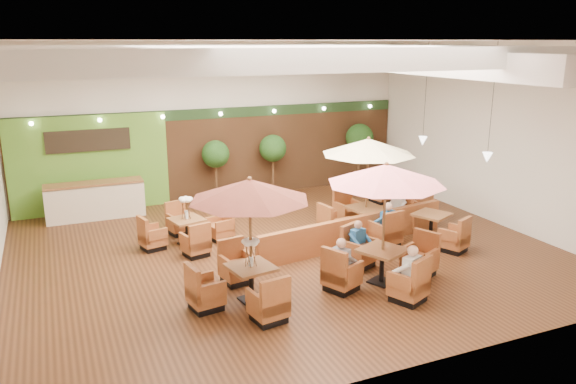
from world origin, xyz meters
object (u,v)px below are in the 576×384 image
table_5 (398,199)px  diner_2 (342,259)px  service_counter (95,200)px  table_1 (385,203)px  table_4 (431,227)px  diner_4 (397,206)px  topiary_0 (216,157)px  table_0 (247,214)px  table_2 (368,170)px  table_3 (187,230)px  topiary_2 (359,140)px  topiary_1 (273,151)px  diner_3 (386,220)px  booth_divider (356,231)px  diner_0 (409,268)px  diner_1 (359,239)px

table_5 → diner_2: 6.66m
service_counter → table_1: (5.68, -7.87, 1.37)m
table_4 → diner_4: size_ratio=3.74×
service_counter → table_1: 9.80m
table_1 → topiary_0: bearing=77.1°
table_0 → table_1: (3.18, -0.32, -0.03)m
table_2 → table_3: 5.35m
table_5 → topiary_2: size_ratio=1.20×
topiary_0 → topiary_1: topiary_1 is taller
table_1 → table_4: size_ratio=1.07×
table_2 → table_5: (2.23, 1.62, -1.55)m
table_2 → diner_3: bearing=-98.2°
table_4 → diner_4: 1.25m
service_counter → table_4: service_counter is taller
booth_divider → topiary_0: (-2.28, 5.72, 1.21)m
table_1 → topiary_1: table_1 is taller
diner_2 → diner_3: size_ratio=1.00×
topiary_0 → topiary_1: size_ratio=0.97×
table_5 → diner_4: 2.02m
table_5 → diner_4: size_ratio=3.86×
table_0 → topiary_0: size_ratio=1.27×
table_4 → topiary_2: topiary_2 is taller
table_5 → topiary_1: size_ratio=1.30×
booth_divider → diner_4: diner_4 is taller
diner_0 → diner_2: bearing=112.6°
diner_2 → table_4: bearing=85.9°
service_counter → table_4: (8.56, -5.91, -0.20)m
table_4 → diner_2: bearing=-178.1°
table_2 → topiary_2: 5.65m
diner_0 → table_2: bearing=48.8°
table_0 → diner_3: size_ratio=3.48×
table_3 → topiary_0: bearing=49.1°
topiary_2 → table_0: bearing=-133.1°
topiary_1 → topiary_2: (3.57, 0.00, 0.14)m
table_5 → diner_0: 6.83m
topiary_0 → table_2: bearing=-58.7°
diner_4 → topiary_2: bearing=-32.8°
diner_4 → table_2: bearing=75.0°
table_0 → topiary_2: size_ratio=1.14×
table_5 → diner_1: diner_1 is taller
service_counter → diner_2: bearing=-59.6°
table_2 → diner_1: 2.75m
table_3 → table_4: table_3 is taller
table_2 → table_5: 3.16m
service_counter → booth_divider: 8.41m
topiary_2 → diner_1: bearing=-120.1°
service_counter → table_5: (9.32, -3.17, -0.18)m
booth_divider → table_2: (0.75, 0.74, 1.52)m
booth_divider → topiary_1: size_ratio=2.74×
table_0 → topiary_2: 10.61m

